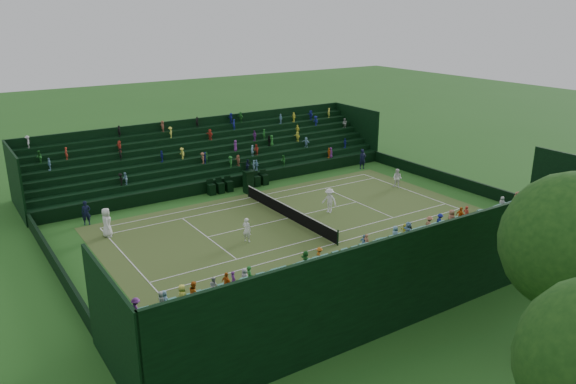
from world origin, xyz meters
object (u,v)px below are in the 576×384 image
Objects in this scene: tennis_net at (288,211)px; player_near_west at (107,222)px; umpire_chair at (248,179)px; player_far_west at (397,178)px; player_far_east at (329,201)px; player_near_east at (247,230)px.

player_near_west is at bearing -107.66° from tennis_net.
player_far_west is at bearing 63.16° from umpire_chair.
player_far_east is (1.67, -8.44, 0.12)m from player_far_west.
umpire_chair is 10.12m from player_near_east.
umpire_chair is at bearing 175.56° from tennis_net.
tennis_net is 7.22× the size of player_far_west.
tennis_net is 5.87× the size of player_near_west.
umpire_chair reaches higher than player_near_west.
tennis_net is 6.30× the size of player_far_east.
player_near_west is 1.20× the size of player_near_east.
umpire_chair is at bearing -140.12° from player_far_west.
umpire_chair is 12.69m from player_near_west.
tennis_net is 3.32m from player_far_east.
player_near_west is 1.07× the size of player_far_east.
player_near_west is at bearing -76.76° from umpire_chair.
player_far_west is at bearing 79.59° from player_far_east.
tennis_net is 11.72m from player_far_west.
player_near_west reaches higher than player_far_east.
player_near_east is 7.92m from player_far_east.
umpire_chair is at bearing -60.68° from player_near_east.
player_near_east is (2.07, -4.55, 0.30)m from tennis_net.
tennis_net is at bearing -91.60° from player_near_west.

